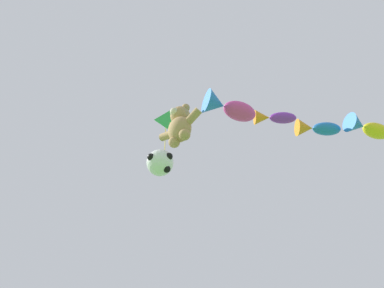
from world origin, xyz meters
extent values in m
ellipsoid|color=tan|center=(0.91, 4.48, 11.70)|extent=(0.87, 0.74, 1.06)
sphere|color=tan|center=(0.91, 4.48, 12.48)|extent=(0.73, 0.73, 0.73)
sphere|color=beige|center=(0.91, 4.17, 12.43)|extent=(0.31, 0.31, 0.31)
sphere|color=tan|center=(0.65, 4.48, 12.77)|extent=(0.30, 0.30, 0.30)
cylinder|color=tan|center=(0.29, 4.48, 11.88)|extent=(0.63, 0.28, 0.49)
sphere|color=tan|center=(0.68, 4.48, 11.20)|extent=(0.39, 0.39, 0.39)
sphere|color=tan|center=(1.18, 4.48, 12.77)|extent=(0.30, 0.30, 0.30)
cylinder|color=tan|center=(1.54, 4.48, 11.88)|extent=(0.63, 0.28, 0.49)
sphere|color=tan|center=(1.15, 4.48, 11.20)|extent=(0.39, 0.39, 0.39)
sphere|color=white|center=(0.39, 4.19, 10.15)|extent=(0.85, 0.85, 0.85)
sphere|color=black|center=(0.78, 4.19, 10.15)|extent=(0.24, 0.24, 0.24)
sphere|color=black|center=(0.31, 4.46, 10.42)|extent=(0.24, 0.24, 0.24)
sphere|color=black|center=(0.39, 3.81, 10.08)|extent=(0.24, 0.24, 0.24)
sphere|color=black|center=(0.58, 4.33, 9.83)|extent=(0.24, 0.24, 0.24)
ellipsoid|color=#E53F9E|center=(2.58, 5.83, 12.63)|extent=(1.21, 1.43, 0.62)
cone|color=blue|center=(2.14, 4.97, 12.63)|extent=(1.12, 1.02, 0.91)
sphere|color=black|center=(2.76, 6.18, 12.79)|extent=(0.16, 0.16, 0.16)
ellipsoid|color=purple|center=(3.38, 7.71, 13.44)|extent=(1.10, 1.07, 0.40)
cone|color=orange|center=(2.78, 7.15, 13.44)|extent=(0.83, 0.83, 0.59)
sphere|color=black|center=(3.62, 7.94, 13.54)|extent=(0.10, 0.10, 0.10)
ellipsoid|color=blue|center=(4.37, 9.37, 13.48)|extent=(1.21, 1.21, 0.48)
cone|color=orange|center=(3.75, 8.74, 13.48)|extent=(0.95, 0.95, 0.71)
sphere|color=black|center=(4.63, 9.64, 13.61)|extent=(0.12, 0.12, 0.12)
ellipsoid|color=yellow|center=(5.81, 10.81, 13.48)|extent=(1.16, 1.39, 0.56)
cone|color=blue|center=(5.37, 9.97, 13.48)|extent=(1.04, 0.98, 0.83)
sphere|color=black|center=(6.00, 11.16, 13.63)|extent=(0.15, 0.15, 0.15)
cube|color=green|center=(-1.45, 6.09, 16.14)|extent=(1.10, 0.99, 1.46)
cylinder|color=yellow|center=(-1.63, 6.12, 14.67)|extent=(0.03, 0.10, 1.99)
cylinder|color=yellow|center=(-1.26, 6.08, 15.06)|extent=(0.03, 0.18, 1.21)
camera|label=1|loc=(6.41, -0.99, 1.47)|focal=35.00mm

